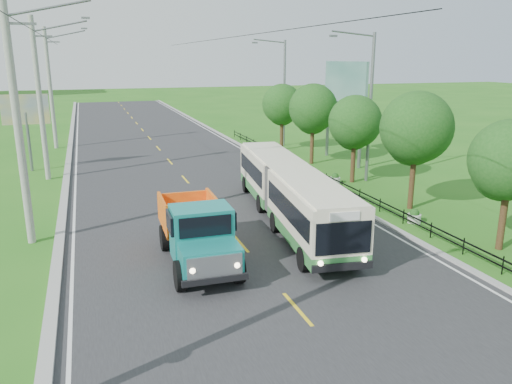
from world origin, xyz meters
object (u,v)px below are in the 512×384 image
pole_near (18,122)px  tree_second (508,164)px  tree_fourth (355,125)px  planter_mid (335,179)px  tree_third (415,131)px  dump_truck (197,228)px  tree_fifth (313,111)px  pole_mid (40,99)px  billboard_left (26,114)px  pole_far (51,88)px  billboard_right (345,89)px  tree_back (282,106)px  streetlight_mid (368,103)px  streetlight_far (283,89)px  planter_far (286,156)px  bus (289,189)px  planter_near (414,217)px

pole_near → tree_second: 19.44m
tree_fourth → planter_mid: bearing=-173.6°
tree_third → dump_truck: bearing=-163.2°
tree_fifth → planter_mid: 7.21m
dump_truck → pole_mid: bearing=111.7°
billboard_left → dump_truck: billboard_left is taller
pole_far → dump_truck: size_ratio=1.68×
dump_truck → billboard_right: bearing=48.3°
tree_back → tree_second: bearing=-90.0°
streetlight_mid → streetlight_far: 14.00m
pole_mid → planter_far: size_ratio=14.93×
planter_far → dump_truck: dump_truck is taller
planter_far → billboard_right: billboard_right is taller
bus → tree_back: bearing=76.5°
tree_second → planter_mid: bearing=96.0°
pole_far → planter_far: size_ratio=14.93×
pole_near → dump_truck: bearing=-36.2°
tree_second → billboard_right: billboard_right is taller
pole_near → streetlight_far: (18.90, 19.00, -0.19)m
streetlight_mid → pole_far: bearing=134.9°
planter_near → streetlight_far: bearing=84.7°
tree_fifth → streetlight_mid: 6.28m
streetlight_far → planter_near: bearing=-95.3°
streetlight_mid → tree_fifth: bearing=97.3°
streetlight_far → tree_fifth: bearing=-95.7°
billboard_right → tree_fourth: bearing=-112.6°
billboard_left → streetlight_far: bearing=11.2°
planter_mid → pole_mid: bearing=157.5°
dump_truck → tree_back: bearing=62.3°
pole_mid → planter_far: (16.86, 1.00, -4.81)m
pole_far → streetlight_far: pole_far is taller
pole_near → bus: size_ratio=0.72×
tree_second → tree_fifth: bearing=90.0°
tree_third → billboard_left: size_ratio=1.15×
tree_second → tree_third: 6.02m
planter_near → planter_mid: (0.00, 8.00, 0.00)m
tree_second → streetlight_far: (0.79, 25.86, 1.38)m
streetlight_far → billboard_right: bearing=-78.3°
streetlight_far → billboard_left: bearing=-168.8°
pole_near → dump_truck: 8.45m
pole_near → pole_mid: bearing=90.0°
streetlight_mid → bus: 10.23m
pole_near → billboard_right: size_ratio=1.37×
tree_fourth → dump_truck: size_ratio=0.91×
tree_fifth → planter_near: size_ratio=8.66×
dump_truck → tree_second: bearing=-9.9°
bus → billboard_left: bearing=135.2°
pole_far → tree_fifth: bearing=-35.4°
pole_near → pole_mid: size_ratio=1.00×
streetlight_far → planter_far: bearing=-108.8°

